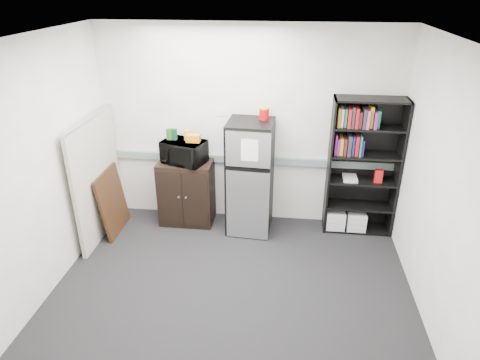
% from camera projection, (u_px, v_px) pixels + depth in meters
% --- Properties ---
extents(floor, '(4.00, 4.00, 0.00)m').
position_uv_depth(floor, '(231.00, 294.00, 4.73)').
color(floor, black).
rests_on(floor, ground).
extents(wall_back, '(4.00, 0.02, 2.70)m').
position_uv_depth(wall_back, '(248.00, 128.00, 5.73)').
color(wall_back, silver).
rests_on(wall_back, floor).
extents(wall_right, '(0.02, 3.50, 2.70)m').
position_uv_depth(wall_right, '(444.00, 196.00, 3.94)').
color(wall_right, silver).
rests_on(wall_right, floor).
extents(wall_left, '(0.02, 3.50, 2.70)m').
position_uv_depth(wall_left, '(36.00, 174.00, 4.37)').
color(wall_left, silver).
rests_on(wall_left, floor).
extents(ceiling, '(4.00, 3.50, 0.02)m').
position_uv_depth(ceiling, '(228.00, 40.00, 3.58)').
color(ceiling, white).
rests_on(ceiling, wall_back).
extents(electrical_raceway, '(3.92, 0.05, 0.10)m').
position_uv_depth(electrical_raceway, '(248.00, 160.00, 5.89)').
color(electrical_raceway, gray).
rests_on(electrical_raceway, wall_back).
extents(wall_note, '(0.14, 0.00, 0.10)m').
position_uv_depth(wall_note, '(222.00, 113.00, 5.67)').
color(wall_note, white).
rests_on(wall_note, wall_back).
extents(bookshelf, '(0.90, 0.34, 1.85)m').
position_uv_depth(bookshelf, '(361.00, 164.00, 5.56)').
color(bookshelf, black).
rests_on(bookshelf, floor).
extents(cubicle_partition, '(0.06, 1.30, 1.62)m').
position_uv_depth(cubicle_partition, '(97.00, 178.00, 5.56)').
color(cubicle_partition, '#A8A095').
rests_on(cubicle_partition, floor).
extents(cabinet, '(0.73, 0.49, 0.92)m').
position_uv_depth(cabinet, '(187.00, 192.00, 5.97)').
color(cabinet, black).
rests_on(cabinet, floor).
extents(microwave, '(0.64, 0.53, 0.31)m').
position_uv_depth(microwave, '(184.00, 152.00, 5.70)').
color(microwave, black).
rests_on(microwave, cabinet).
extents(snack_box_a, '(0.07, 0.05, 0.15)m').
position_uv_depth(snack_box_a, '(169.00, 134.00, 5.65)').
color(snack_box_a, '#1E5418').
rests_on(snack_box_a, microwave).
extents(snack_box_b, '(0.08, 0.06, 0.15)m').
position_uv_depth(snack_box_b, '(174.00, 134.00, 5.64)').
color(snack_box_b, '#0B341E').
rests_on(snack_box_b, microwave).
extents(snack_box_c, '(0.08, 0.07, 0.14)m').
position_uv_depth(snack_box_c, '(187.00, 135.00, 5.63)').
color(snack_box_c, gold).
rests_on(snack_box_c, microwave).
extents(snack_bag, '(0.18, 0.11, 0.10)m').
position_uv_depth(snack_bag, '(193.00, 138.00, 5.58)').
color(snack_bag, orange).
rests_on(snack_bag, microwave).
extents(refrigerator, '(0.61, 0.64, 1.54)m').
position_uv_depth(refrigerator, '(250.00, 178.00, 5.67)').
color(refrigerator, black).
rests_on(refrigerator, floor).
extents(coffee_can, '(0.13, 0.13, 0.18)m').
position_uv_depth(coffee_can, '(264.00, 112.00, 5.40)').
color(coffee_can, '#AA070E').
rests_on(coffee_can, refrigerator).
extents(framed_poster, '(0.16, 0.68, 0.88)m').
position_uv_depth(framed_poster, '(113.00, 202.00, 5.76)').
color(framed_poster, black).
rests_on(framed_poster, floor).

